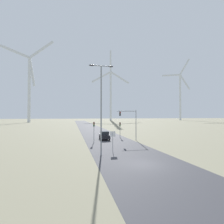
% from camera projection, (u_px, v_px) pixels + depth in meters
% --- Properties ---
extents(ground_plane, '(600.00, 600.00, 0.00)m').
position_uv_depth(ground_plane, '(144.00, 164.00, 18.62)').
color(ground_plane, gray).
extents(road_surface, '(10.00, 240.00, 0.01)m').
position_uv_depth(road_surface, '(93.00, 130.00, 65.41)').
color(road_surface, '#38383D').
rests_on(road_surface, ground).
extents(streetlamp, '(3.30, 0.32, 11.95)m').
position_uv_depth(streetlamp, '(101.00, 100.00, 23.17)').
color(streetlamp, gray).
rests_on(streetlamp, ground).
extents(stop_sign_near, '(0.81, 0.07, 2.92)m').
position_uv_depth(stop_sign_near, '(113.00, 137.00, 25.46)').
color(stop_sign_near, gray).
rests_on(stop_sign_near, ground).
extents(traffic_light_post_near_left, '(0.28, 0.34, 3.99)m').
position_uv_depth(traffic_light_post_near_left, '(94.00, 127.00, 33.89)').
color(traffic_light_post_near_left, gray).
rests_on(traffic_light_post_near_left, ground).
extents(traffic_light_post_near_right, '(0.28, 0.34, 3.62)m').
position_uv_depth(traffic_light_post_near_right, '(120.00, 126.00, 41.60)').
color(traffic_light_post_near_right, gray).
rests_on(traffic_light_post_near_right, ground).
extents(traffic_light_mast_overhead, '(4.17, 0.35, 6.40)m').
position_uv_depth(traffic_light_mast_overhead, '(130.00, 119.00, 36.46)').
color(traffic_light_mast_overhead, gray).
rests_on(traffic_light_mast_overhead, ground).
extents(car_approaching, '(1.88, 4.11, 1.83)m').
position_uv_depth(car_approaching, '(104.00, 135.00, 37.92)').
color(car_approaching, black).
rests_on(car_approaching, ground).
extents(wind_turbine_left, '(38.89, 2.60, 64.90)m').
position_uv_depth(wind_turbine_left, '(29.00, 82.00, 134.28)').
color(wind_turbine_left, silver).
rests_on(wind_turbine_left, ground).
extents(wind_turbine_center, '(42.95, 2.60, 78.70)m').
position_uv_depth(wind_turbine_center, '(111.00, 90.00, 195.07)').
color(wind_turbine_center, silver).
rests_on(wind_turbine_center, ground).
extents(wind_turbine_right, '(27.81, 14.51, 70.39)m').
position_uv_depth(wind_turbine_right, '(180.00, 92.00, 200.49)').
color(wind_turbine_right, silver).
rests_on(wind_turbine_right, ground).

